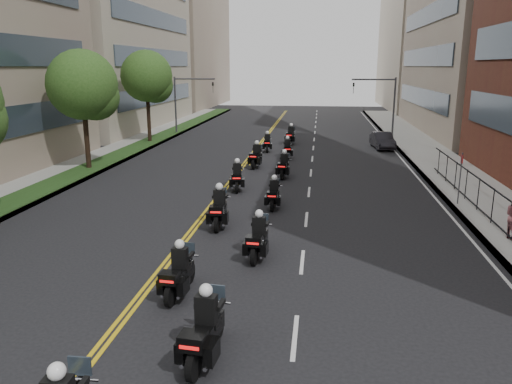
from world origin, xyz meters
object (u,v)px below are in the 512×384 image
motorcycle_10 (267,143)px  motorcycle_11 (291,136)px  motorcycle_7 (284,166)px  motorcycle_6 (237,178)px  motorcycle_5 (274,195)px  motorcycle_9 (287,150)px  motorcycle_1 (205,332)px  motorcycle_8 (256,157)px  motorcycle_4 (219,210)px  motorcycle_2 (179,274)px  parked_sedan (382,140)px

motorcycle_10 → motorcycle_11: size_ratio=0.89×
motorcycle_7 → motorcycle_10: motorcycle_7 is taller
motorcycle_6 → motorcycle_7: bearing=49.2°
motorcycle_5 → motorcycle_9: bearing=92.1°
motorcycle_7 → motorcycle_6: bearing=-118.9°
motorcycle_10 → motorcycle_1: bearing=-91.8°
motorcycle_7 → motorcycle_1: bearing=-86.6°
motorcycle_1 → motorcycle_8: motorcycle_1 is taller
motorcycle_4 → motorcycle_10: size_ratio=1.15×
motorcycle_2 → motorcycle_6: 13.04m
motorcycle_9 → parked_sedan: (7.48, 5.49, 0.01)m
motorcycle_1 → motorcycle_4: motorcycle_4 is taller
motorcycle_11 → motorcycle_2: bearing=-87.7°
motorcycle_10 → motorcycle_2: bearing=-94.8°
motorcycle_4 → motorcycle_9: bearing=79.9°
motorcycle_10 → parked_sedan: size_ratio=0.54×
motorcycle_1 → motorcycle_11: size_ratio=1.01×
motorcycle_7 → motorcycle_8: motorcycle_8 is taller
motorcycle_7 → parked_sedan: 14.04m
motorcycle_4 → parked_sedan: 23.84m
motorcycle_2 → motorcycle_10: size_ratio=1.05×
motorcycle_2 → motorcycle_10: (-0.10, 25.91, -0.03)m
motorcycle_8 → motorcycle_10: (0.06, 6.48, -0.07)m
motorcycle_8 → motorcycle_11: size_ratio=0.99×
motorcycle_1 → motorcycle_5: bearing=93.8°
motorcycle_4 → parked_sedan: size_ratio=0.63×
motorcycle_6 → motorcycle_7: (2.31, 3.50, -0.01)m
motorcycle_5 → motorcycle_11: (-0.38, 20.19, 0.09)m
motorcycle_9 → motorcycle_10: bearing=116.9°
parked_sedan → motorcycle_4: bearing=-118.8°
motorcycle_1 → motorcycle_2: (-1.52, 3.20, -0.05)m
motorcycle_6 → motorcycle_9: bearing=70.9°
motorcycle_9 → motorcycle_11: (-0.16, 6.87, 0.07)m
motorcycle_2 → motorcycle_6: bearing=96.5°
motorcycle_7 → parked_sedan: bearing=63.4°
motorcycle_9 → parked_sedan: size_ratio=0.55×
motorcycle_7 → parked_sedan: (7.25, 12.02, -0.01)m
motorcycle_1 → motorcycle_4: bearing=105.0°
motorcycle_1 → motorcycle_6: size_ratio=1.06×
motorcycle_9 → motorcycle_6: bearing=-106.9°
parked_sedan → motorcycle_9: bearing=-149.6°
motorcycle_7 → motorcycle_9: motorcycle_7 is taller
motorcycle_10 → motorcycle_5: bearing=-87.9°
motorcycle_4 → motorcycle_10: motorcycle_4 is taller
motorcycle_2 → motorcycle_5: 9.94m
motorcycle_11 → parked_sedan: bearing=-5.0°
motorcycle_9 → motorcycle_10: 3.35m
motorcycle_2 → motorcycle_5: motorcycle_2 is taller
motorcycle_5 → motorcycle_8: (-2.07, 9.68, 0.08)m
motorcycle_2 → motorcycle_11: (1.53, 29.94, 0.04)m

